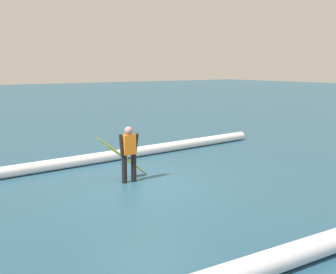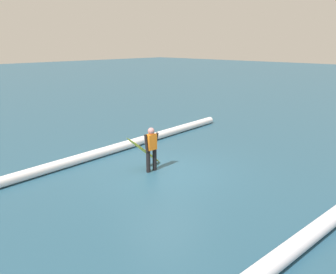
# 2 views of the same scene
# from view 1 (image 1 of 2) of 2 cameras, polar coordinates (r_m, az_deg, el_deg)

# --- Properties ---
(ground_plane) EXTENTS (128.83, 128.83, 0.00)m
(ground_plane) POSITION_cam_1_polar(r_m,az_deg,el_deg) (11.33, -3.09, -6.17)
(ground_plane) COLOR #254E65
(surfer) EXTENTS (0.52, 0.22, 1.49)m
(surfer) POSITION_cam_1_polar(r_m,az_deg,el_deg) (11.32, -5.20, -1.86)
(surfer) COLOR black
(surfer) RESTS_ON ground_plane
(surfboard) EXTENTS (1.67, 0.41, 1.29)m
(surfboard) POSITION_cam_1_polar(r_m,az_deg,el_deg) (11.68, -6.03, -2.58)
(surfboard) COLOR yellow
(surfboard) RESTS_ON ground_plane
(wave_crest_foreground) EXTENTS (15.18, 1.45, 0.33)m
(wave_crest_foreground) POSITION_cam_1_polar(r_m,az_deg,el_deg) (13.46, -11.90, -3.14)
(wave_crest_foreground) COLOR white
(wave_crest_foreground) RESTS_ON ground_plane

